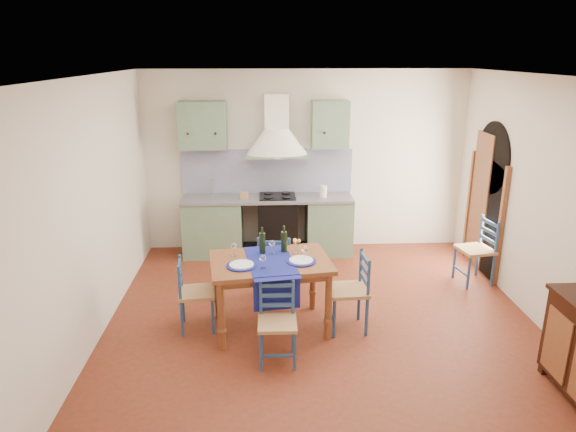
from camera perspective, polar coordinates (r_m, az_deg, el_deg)
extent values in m
plane|color=#4F2310|center=(6.21, 3.69, -11.49)|extent=(5.00, 5.00, 0.00)
cube|color=beige|center=(8.08, 1.94, 6.08)|extent=(5.00, 0.04, 2.80)
cube|color=slate|center=(8.05, -8.30, -1.24)|extent=(0.90, 0.60, 0.88)
cube|color=slate|center=(8.07, 4.52, -1.05)|extent=(0.70, 0.60, 0.88)
cube|color=black|center=(8.01, -1.17, -1.14)|extent=(0.60, 0.58, 0.88)
cube|color=gray|center=(7.87, -2.28, 2.01)|extent=(2.60, 0.64, 0.04)
cube|color=silver|center=(7.91, -8.45, 1.88)|extent=(0.45, 0.40, 0.03)
cylinder|color=silver|center=(8.04, -8.38, 3.29)|extent=(0.02, 0.02, 0.26)
cube|color=black|center=(7.87, -1.19, 2.20)|extent=(0.55, 0.48, 0.02)
cube|color=black|center=(8.19, -2.21, -3.70)|extent=(2.60, 0.50, 0.08)
cube|color=#0A1158|center=(8.05, -2.33, 5.01)|extent=(2.65, 0.05, 0.68)
cube|color=slate|center=(7.83, -9.47, 9.93)|extent=(0.70, 0.34, 0.70)
cube|color=slate|center=(7.84, 4.68, 10.12)|extent=(0.55, 0.34, 0.70)
cone|color=silver|center=(7.75, -1.24, 8.21)|extent=(0.96, 0.96, 0.40)
cube|color=silver|center=(7.77, -1.28, 11.59)|extent=(0.36, 0.30, 0.50)
cube|color=beige|center=(6.45, 26.61, 1.18)|extent=(0.04, 5.00, 2.80)
cube|color=black|center=(7.79, 21.10, 0.07)|extent=(0.03, 1.00, 1.65)
cylinder|color=black|center=(7.60, 21.79, 6.01)|extent=(0.03, 1.00, 1.00)
cube|color=brown|center=(7.32, 22.56, -1.21)|extent=(0.06, 0.06, 1.65)
cube|color=brown|center=(8.26, 19.49, 1.20)|extent=(0.06, 0.06, 1.65)
cube|color=brown|center=(7.94, 20.51, 1.62)|extent=(0.04, 0.55, 1.96)
cube|color=beige|center=(5.92, -20.82, 0.57)|extent=(0.04, 5.00, 2.80)
cube|color=white|center=(5.43, 4.29, 15.31)|extent=(5.00, 5.00, 0.01)
cube|color=brown|center=(5.71, -2.00, -5.21)|extent=(1.42, 1.05, 0.05)
cube|color=brown|center=(5.73, -1.99, -5.81)|extent=(1.27, 0.90, 0.08)
cylinder|color=brown|center=(5.51, -7.43, -11.03)|extent=(0.08, 0.08, 0.78)
cylinder|color=brown|center=(6.16, -7.86, -7.83)|extent=(0.08, 0.08, 0.78)
cylinder|color=brown|center=(5.68, 4.50, -10.03)|extent=(0.08, 0.08, 0.78)
cylinder|color=brown|center=(6.30, 2.78, -7.05)|extent=(0.08, 0.08, 0.78)
cube|color=navy|center=(5.65, -1.91, -5.15)|extent=(0.62, 1.04, 0.01)
cube|color=navy|center=(5.37, -1.24, -8.56)|extent=(0.49, 0.08, 0.38)
cylinder|color=navy|center=(5.56, -5.18, -5.49)|extent=(0.33, 0.33, 0.01)
cylinder|color=white|center=(5.55, -5.19, -5.40)|extent=(0.26, 0.26, 0.01)
cylinder|color=navy|center=(5.65, 1.47, -5.02)|extent=(0.33, 0.33, 0.01)
cylinder|color=white|center=(5.64, 1.47, -4.93)|extent=(0.26, 0.26, 0.01)
cylinder|color=black|center=(5.83, -2.88, -2.75)|extent=(0.07, 0.07, 0.32)
cylinder|color=black|center=(5.87, -0.44, -2.59)|extent=(0.07, 0.07, 0.32)
cylinder|color=white|center=(5.88, 0.91, -3.61)|extent=(0.05, 0.05, 0.10)
sphere|color=yellow|center=(5.85, 0.92, -2.79)|extent=(0.10, 0.10, 0.10)
cylinder|color=navy|center=(5.23, -3.03, -14.87)|extent=(0.03, 0.03, 0.42)
cylinder|color=navy|center=(5.41, -3.02, -11.17)|extent=(0.03, 0.03, 0.83)
cylinder|color=navy|center=(5.24, 0.73, -14.82)|extent=(0.03, 0.03, 0.42)
cylinder|color=navy|center=(5.42, 0.56, -11.12)|extent=(0.03, 0.03, 0.83)
cube|color=tan|center=(5.26, -1.20, -11.80)|extent=(0.39, 0.39, 0.04)
cube|color=navy|center=(5.35, -1.24, -9.85)|extent=(0.35, 0.03, 0.04)
cube|color=navy|center=(5.30, -1.24, -8.79)|extent=(0.35, 0.03, 0.04)
cube|color=navy|center=(5.25, -1.25, -7.71)|extent=(0.35, 0.03, 0.04)
cube|color=navy|center=(5.26, -1.15, -15.28)|extent=(0.33, 0.03, 0.02)
cylinder|color=navy|center=(6.71, 0.24, -6.88)|extent=(0.04, 0.04, 0.47)
cylinder|color=navy|center=(6.29, 0.11, -6.41)|extent=(0.04, 0.04, 0.92)
cylinder|color=navy|center=(6.74, -2.90, -6.82)|extent=(0.04, 0.04, 0.47)
cylinder|color=navy|center=(6.31, -3.23, -6.35)|extent=(0.04, 0.04, 0.92)
cube|color=tan|center=(6.45, -1.45, -5.51)|extent=(0.46, 0.46, 0.04)
cube|color=navy|center=(6.24, -1.57, -5.10)|extent=(0.39, 0.06, 0.05)
cube|color=navy|center=(6.19, -1.58, -4.06)|extent=(0.39, 0.06, 0.05)
cube|color=navy|center=(6.15, -1.59, -3.00)|extent=(0.39, 0.06, 0.05)
cube|color=navy|center=(6.74, -1.33, -7.24)|extent=(0.37, 0.06, 0.03)
cylinder|color=navy|center=(5.89, -8.35, -11.00)|extent=(0.03, 0.03, 0.43)
cylinder|color=navy|center=(5.81, -11.83, -9.35)|extent=(0.03, 0.03, 0.85)
cylinder|color=navy|center=(6.19, -8.42, -9.51)|extent=(0.03, 0.03, 0.43)
cylinder|color=navy|center=(6.11, -11.71, -7.92)|extent=(0.03, 0.03, 0.85)
cube|color=tan|center=(5.94, -10.13, -8.35)|extent=(0.44, 0.44, 0.04)
cube|color=navy|center=(5.90, -11.85, -7.39)|extent=(0.06, 0.36, 0.04)
cube|color=navy|center=(5.85, -11.92, -6.39)|extent=(0.06, 0.36, 0.04)
cube|color=navy|center=(5.81, -11.99, -5.37)|extent=(0.06, 0.36, 0.04)
cube|color=navy|center=(6.06, -8.37, -10.63)|extent=(0.07, 0.34, 0.02)
cylinder|color=navy|center=(6.10, 4.51, -9.63)|extent=(0.04, 0.04, 0.47)
cylinder|color=navy|center=(6.07, 7.98, -7.54)|extent=(0.04, 0.04, 0.91)
cylinder|color=navy|center=(5.78, 5.16, -11.28)|extent=(0.04, 0.04, 0.47)
cylinder|color=navy|center=(5.75, 8.84, -9.07)|extent=(0.04, 0.04, 0.91)
cube|color=tan|center=(5.86, 6.66, -8.18)|extent=(0.45, 0.45, 0.04)
cube|color=navy|center=(5.85, 8.46, -6.95)|extent=(0.05, 0.39, 0.05)
cube|color=navy|center=(5.80, 8.52, -5.85)|extent=(0.05, 0.39, 0.05)
cube|color=navy|center=(5.75, 8.57, -4.74)|extent=(0.05, 0.39, 0.05)
cube|color=navy|center=(5.96, 4.81, -10.86)|extent=(0.05, 0.37, 0.03)
cylinder|color=navy|center=(7.55, 18.00, -4.94)|extent=(0.04, 0.04, 0.46)
cylinder|color=navy|center=(7.66, 20.48, -3.10)|extent=(0.04, 0.04, 0.91)
cylinder|color=navy|center=(7.27, 19.44, -5.98)|extent=(0.04, 0.04, 0.46)
cylinder|color=navy|center=(7.39, 22.00, -4.05)|extent=(0.04, 0.04, 0.91)
cube|color=tan|center=(7.42, 20.09, -3.53)|extent=(0.49, 0.49, 0.04)
cube|color=navy|center=(7.47, 21.35, -2.48)|extent=(0.09, 0.38, 0.05)
cube|color=navy|center=(7.44, 21.46, -1.61)|extent=(0.09, 0.38, 0.05)
cube|color=navy|center=(7.40, 21.56, -0.73)|extent=(0.09, 0.38, 0.05)
cube|color=navy|center=(7.43, 18.67, -5.80)|extent=(0.10, 0.36, 0.03)
cube|color=brown|center=(5.49, 27.70, -12.54)|extent=(0.02, 0.38, 0.63)
cube|color=black|center=(5.87, 26.56, -14.99)|extent=(0.08, 0.08, 0.08)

